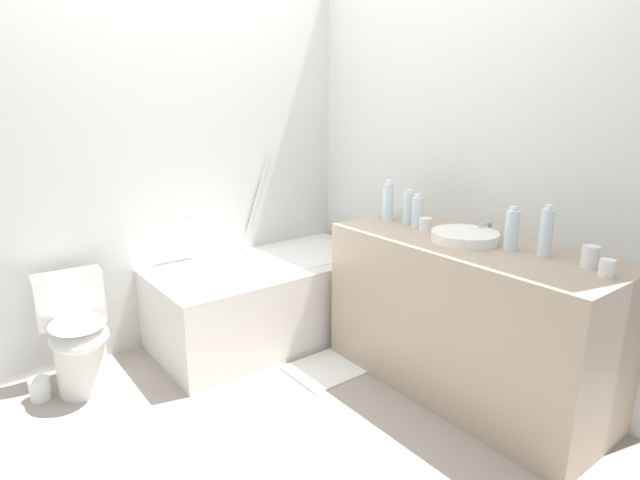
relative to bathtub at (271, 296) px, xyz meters
The scene contains 19 objects.
ground_plane 0.96m from the bathtub, 123.64° to the right, with size 3.65×3.65×0.00m, color #9E9389.
wall_back_tiled 1.18m from the bathtub, 138.76° to the left, with size 3.05×0.10×2.52m, color silver.
wall_right_mirror 1.51m from the bathtub, 41.28° to the right, with size 0.10×2.71×2.52m, color silver.
bathtub is the anchor object (origin of this frame).
toilet 1.24m from the bathtub, behind, with size 0.37×0.51×0.67m.
vanity_counter 1.35m from the bathtub, 68.30° to the right, with size 0.64×1.59×0.88m, color tan.
sink_basin 1.45m from the bathtub, 68.30° to the right, with size 0.36×0.36×0.06m, color white.
sink_faucet 1.53m from the bathtub, 60.36° to the right, with size 0.12×0.15×0.08m.
water_bottle_0 1.70m from the bathtub, 69.77° to the right, with size 0.07×0.07×0.23m.
water_bottle_1 1.20m from the bathtub, 58.37° to the right, with size 0.07×0.07×0.21m.
water_bottle_2 1.15m from the bathtub, 53.28° to the right, with size 0.07×0.07×0.21m.
water_bottle_3 1.04m from the bathtub, 45.16° to the right, with size 0.06×0.06×0.21m.
water_bottle_4 1.86m from the bathtub, 70.43° to the right, with size 0.06×0.06×0.26m.
water_bottle_5 1.06m from the bathtub, 50.69° to the right, with size 0.06×0.06×0.26m.
drinking_glass_0 2.11m from the bathtub, 75.39° to the right, with size 0.07×0.07×0.08m, color white.
drinking_glass_1 1.23m from the bathtub, 61.82° to the right, with size 0.07×0.07×0.08m, color white.
drinking_glass_2 2.03m from the bathtub, 72.66° to the right, with size 0.08×0.08×0.10m, color white.
bath_mat 0.69m from the bathtub, 81.42° to the right, with size 0.63×0.38×0.01m, color white.
toilet_paper_roll 1.48m from the bathtub, behind, with size 0.11×0.11×0.12m, color white.
Camera 1 is at (-1.25, -2.10, 1.63)m, focal length 28.78 mm.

